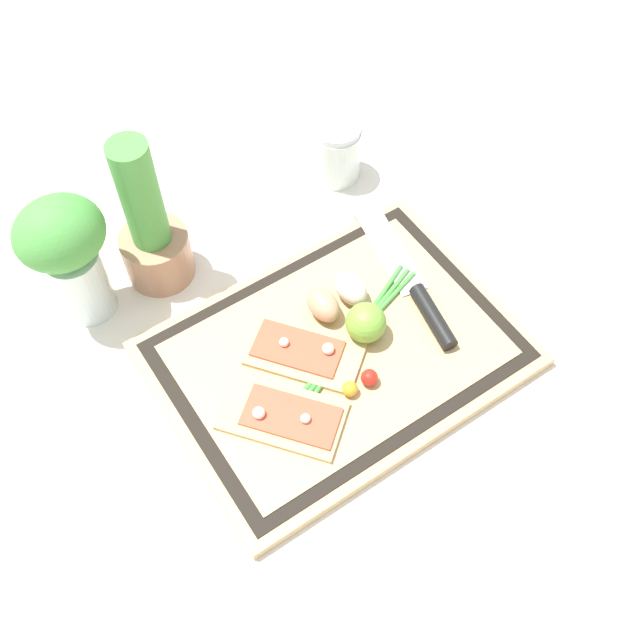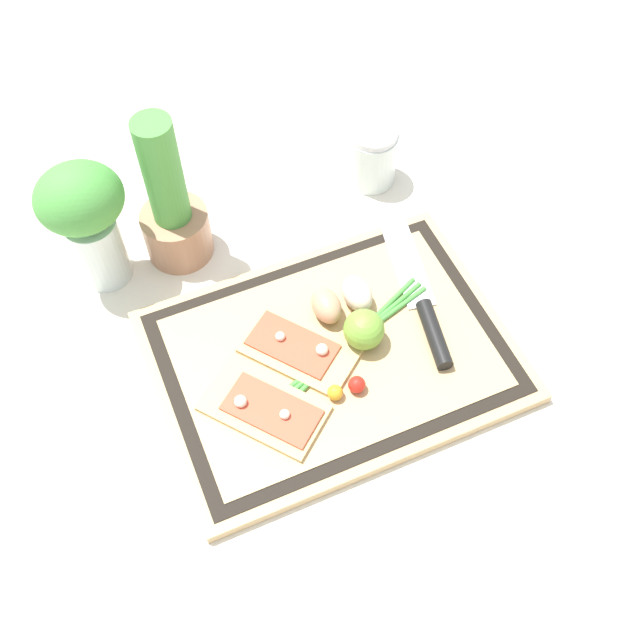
{
  "view_description": "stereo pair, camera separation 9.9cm",
  "coord_description": "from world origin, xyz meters",
  "px_view_note": "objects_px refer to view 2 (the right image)",
  "views": [
    {
      "loc": [
        -0.3,
        -0.41,
        0.87
      ],
      "look_at": [
        0.0,
        0.04,
        0.04
      ],
      "focal_mm": 42.0,
      "sensor_mm": 36.0,
      "label": 1
    },
    {
      "loc": [
        -0.21,
        -0.46,
        0.87
      ],
      "look_at": [
        0.0,
        0.04,
        0.04
      ],
      "focal_mm": 42.0,
      "sensor_mm": 36.0,
      "label": 2
    }
  ],
  "objects_px": {
    "herb_pot": "(172,211)",
    "knife": "(424,308)",
    "pizza_slice_near": "(265,408)",
    "sauce_jar": "(371,158)",
    "pizza_slice_far": "(299,349)",
    "egg_brown": "(326,306)",
    "lime": "(365,332)",
    "egg_pink": "(357,294)",
    "cherry_tomato_yellow": "(335,393)",
    "herb_glass": "(86,217)",
    "cherry_tomato_red": "(357,385)"
  },
  "relations": [
    {
      "from": "pizza_slice_near",
      "to": "herb_pot",
      "type": "bearing_deg",
      "value": 93.15
    },
    {
      "from": "cherry_tomato_yellow",
      "to": "sauce_jar",
      "type": "relative_size",
      "value": 0.21
    },
    {
      "from": "knife",
      "to": "sauce_jar",
      "type": "distance_m",
      "value": 0.28
    },
    {
      "from": "pizza_slice_far",
      "to": "lime",
      "type": "bearing_deg",
      "value": -15.52
    },
    {
      "from": "pizza_slice_near",
      "to": "cherry_tomato_red",
      "type": "xyz_separation_m",
      "value": [
        0.12,
        -0.02,
        0.01
      ]
    },
    {
      "from": "pizza_slice_far",
      "to": "egg_pink",
      "type": "bearing_deg",
      "value": 21.75
    },
    {
      "from": "pizza_slice_far",
      "to": "egg_brown",
      "type": "height_order",
      "value": "egg_brown"
    },
    {
      "from": "pizza_slice_near",
      "to": "pizza_slice_far",
      "type": "xyz_separation_m",
      "value": [
        0.07,
        0.06,
        0.0
      ]
    },
    {
      "from": "pizza_slice_far",
      "to": "sauce_jar",
      "type": "xyz_separation_m",
      "value": [
        0.23,
        0.26,
        0.02
      ]
    },
    {
      "from": "pizza_slice_near",
      "to": "lime",
      "type": "distance_m",
      "value": 0.16
    },
    {
      "from": "cherry_tomato_red",
      "to": "cherry_tomato_yellow",
      "type": "relative_size",
      "value": 1.11
    },
    {
      "from": "egg_pink",
      "to": "pizza_slice_near",
      "type": "bearing_deg",
      "value": -148.94
    },
    {
      "from": "sauce_jar",
      "to": "herb_glass",
      "type": "height_order",
      "value": "herb_glass"
    },
    {
      "from": "lime",
      "to": "herb_glass",
      "type": "distance_m",
      "value": 0.39
    },
    {
      "from": "pizza_slice_far",
      "to": "egg_brown",
      "type": "bearing_deg",
      "value": 34.76
    },
    {
      "from": "pizza_slice_near",
      "to": "egg_brown",
      "type": "relative_size",
      "value": 3.07
    },
    {
      "from": "pizza_slice_near",
      "to": "knife",
      "type": "xyz_separation_m",
      "value": [
        0.25,
        0.05,
        0.0
      ]
    },
    {
      "from": "pizza_slice_far",
      "to": "sauce_jar",
      "type": "bearing_deg",
      "value": 48.75
    },
    {
      "from": "lime",
      "to": "cherry_tomato_yellow",
      "type": "height_order",
      "value": "lime"
    },
    {
      "from": "egg_brown",
      "to": "knife",
      "type": "bearing_deg",
      "value": -21.79
    },
    {
      "from": "egg_brown",
      "to": "herb_glass",
      "type": "height_order",
      "value": "herb_glass"
    },
    {
      "from": "lime",
      "to": "pizza_slice_near",
      "type": "bearing_deg",
      "value": -165.41
    },
    {
      "from": "pizza_slice_near",
      "to": "herb_pot",
      "type": "relative_size",
      "value": 0.7
    },
    {
      "from": "sauce_jar",
      "to": "cherry_tomato_yellow",
      "type": "bearing_deg",
      "value": -121.87
    },
    {
      "from": "lime",
      "to": "egg_brown",
      "type": "bearing_deg",
      "value": 113.59
    },
    {
      "from": "lime",
      "to": "herb_glass",
      "type": "xyz_separation_m",
      "value": [
        -0.28,
        0.26,
        0.07
      ]
    },
    {
      "from": "pizza_slice_near",
      "to": "egg_brown",
      "type": "xyz_separation_m",
      "value": [
        0.13,
        0.1,
        0.01
      ]
    },
    {
      "from": "pizza_slice_near",
      "to": "egg_pink",
      "type": "bearing_deg",
      "value": 31.06
    },
    {
      "from": "herb_glass",
      "to": "herb_pot",
      "type": "bearing_deg",
      "value": -0.29
    },
    {
      "from": "pizza_slice_near",
      "to": "knife",
      "type": "bearing_deg",
      "value": 12.14
    },
    {
      "from": "egg_brown",
      "to": "sauce_jar",
      "type": "bearing_deg",
      "value": 52.16
    },
    {
      "from": "egg_brown",
      "to": "pizza_slice_far",
      "type": "bearing_deg",
      "value": -145.24
    },
    {
      "from": "cherry_tomato_red",
      "to": "herb_glass",
      "type": "bearing_deg",
      "value": 127.11
    },
    {
      "from": "egg_brown",
      "to": "herb_glass",
      "type": "xyz_separation_m",
      "value": [
        -0.26,
        0.2,
        0.08
      ]
    },
    {
      "from": "pizza_slice_far",
      "to": "herb_glass",
      "type": "height_order",
      "value": "herb_glass"
    },
    {
      "from": "pizza_slice_near",
      "to": "cherry_tomato_yellow",
      "type": "height_order",
      "value": "pizza_slice_near"
    },
    {
      "from": "pizza_slice_near",
      "to": "sauce_jar",
      "type": "bearing_deg",
      "value": 47.26
    },
    {
      "from": "egg_brown",
      "to": "cherry_tomato_yellow",
      "type": "xyz_separation_m",
      "value": [
        -0.04,
        -0.12,
        -0.01
      ]
    },
    {
      "from": "knife",
      "to": "egg_brown",
      "type": "relative_size",
      "value": 5.12
    },
    {
      "from": "lime",
      "to": "sauce_jar",
      "type": "xyz_separation_m",
      "value": [
        0.15,
        0.28,
        -0.01
      ]
    },
    {
      "from": "herb_pot",
      "to": "knife",
      "type": "bearing_deg",
      "value": -43.07
    },
    {
      "from": "herb_pot",
      "to": "herb_glass",
      "type": "height_order",
      "value": "herb_pot"
    },
    {
      "from": "cherry_tomato_yellow",
      "to": "herb_glass",
      "type": "bearing_deg",
      "value": 123.71
    },
    {
      "from": "egg_brown",
      "to": "cherry_tomato_yellow",
      "type": "distance_m",
      "value": 0.13
    },
    {
      "from": "egg_pink",
      "to": "knife",
      "type": "bearing_deg",
      "value": -33.38
    },
    {
      "from": "knife",
      "to": "sauce_jar",
      "type": "bearing_deg",
      "value": 79.72
    },
    {
      "from": "lime",
      "to": "cherry_tomato_red",
      "type": "xyz_separation_m",
      "value": [
        -0.04,
        -0.06,
        -0.02
      ]
    },
    {
      "from": "pizza_slice_far",
      "to": "egg_pink",
      "type": "height_order",
      "value": "egg_pink"
    },
    {
      "from": "knife",
      "to": "egg_pink",
      "type": "height_order",
      "value": "egg_pink"
    },
    {
      "from": "cherry_tomato_red",
      "to": "knife",
      "type": "bearing_deg",
      "value": 28.12
    }
  ]
}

